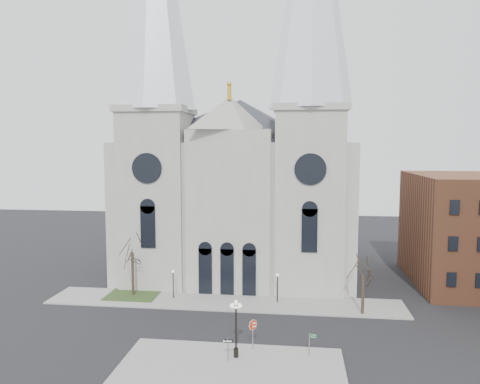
# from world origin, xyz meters

# --- Properties ---
(ground) EXTENTS (160.00, 160.00, 0.00)m
(ground) POSITION_xyz_m (0.00, 0.00, 0.00)
(ground) COLOR black
(ground) RESTS_ON ground
(sidewalk_near) EXTENTS (18.00, 10.00, 0.14)m
(sidewalk_near) POSITION_xyz_m (3.00, -5.00, 0.07)
(sidewalk_near) COLOR gray
(sidewalk_near) RESTS_ON ground
(sidewalk_far) EXTENTS (40.00, 6.00, 0.14)m
(sidewalk_far) POSITION_xyz_m (0.00, 11.00, 0.07)
(sidewalk_far) COLOR gray
(sidewalk_far) RESTS_ON ground
(grass_patch) EXTENTS (6.00, 5.00, 0.18)m
(grass_patch) POSITION_xyz_m (-11.00, 12.00, 0.09)
(grass_patch) COLOR #2E421C
(grass_patch) RESTS_ON ground
(cathedral) EXTENTS (33.00, 26.66, 54.00)m
(cathedral) POSITION_xyz_m (0.00, 22.86, 18.48)
(cathedral) COLOR #9B9891
(cathedral) RESTS_ON ground
(bg_building_brick) EXTENTS (14.00, 18.00, 14.00)m
(bg_building_brick) POSITION_xyz_m (30.00, 22.00, 7.00)
(bg_building_brick) COLOR brown
(bg_building_brick) RESTS_ON ground
(tree_left) EXTENTS (3.20, 3.20, 7.50)m
(tree_left) POSITION_xyz_m (-11.00, 12.00, 5.58)
(tree_left) COLOR black
(tree_left) RESTS_ON ground
(tree_right) EXTENTS (3.20, 3.20, 6.00)m
(tree_right) POSITION_xyz_m (15.00, 9.00, 4.47)
(tree_right) COLOR black
(tree_right) RESTS_ON ground
(ped_lamp_left) EXTENTS (0.32, 0.32, 3.26)m
(ped_lamp_left) POSITION_xyz_m (-6.00, 11.50, 2.33)
(ped_lamp_left) COLOR black
(ped_lamp_left) RESTS_ON sidewalk_far
(ped_lamp_right) EXTENTS (0.32, 0.32, 3.26)m
(ped_lamp_right) POSITION_xyz_m (6.00, 11.50, 2.33)
(ped_lamp_right) COLOR black
(ped_lamp_right) RESTS_ON sidewalk_far
(stop_sign) EXTENTS (0.88, 0.42, 2.66)m
(stop_sign) POSITION_xyz_m (4.42, -1.02, 2.03)
(stop_sign) COLOR slate
(stop_sign) RESTS_ON sidewalk_near
(globe_lamp) EXTENTS (1.17, 1.17, 4.87)m
(globe_lamp) POSITION_xyz_m (3.18, -2.67, 3.20)
(globe_lamp) COLOR black
(globe_lamp) RESTS_ON sidewalk_near
(one_way_sign) EXTENTS (0.84, 0.13, 1.92)m
(one_way_sign) POSITION_xyz_m (2.62, -3.48, 1.46)
(one_way_sign) COLOR slate
(one_way_sign) RESTS_ON sidewalk_near
(street_name_sign) EXTENTS (0.65, 0.12, 2.03)m
(street_name_sign) POSITION_xyz_m (9.30, -1.81, 1.35)
(street_name_sign) COLOR slate
(street_name_sign) RESTS_ON sidewalk_near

